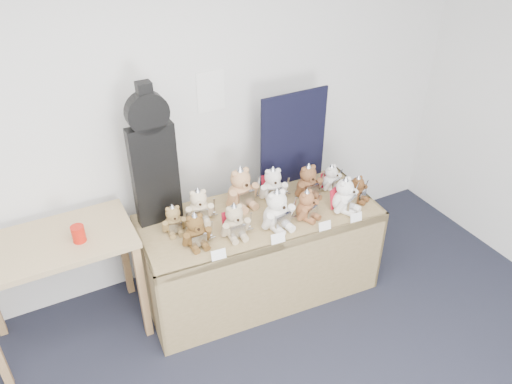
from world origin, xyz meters
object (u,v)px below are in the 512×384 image
teddy_front_left (235,222)px  teddy_front_far_right (345,196)px  display_table (264,237)px  teddy_front_right (307,206)px  red_cup (78,234)px  teddy_back_left (199,207)px  teddy_back_centre_right (273,185)px  guitar_case (153,158)px  teddy_front_centre (277,211)px  teddy_front_far_left (196,231)px  teddy_back_far_left (174,220)px  teddy_back_centre_left (241,189)px  teddy_back_end (331,178)px  teddy_front_end (358,190)px  side_table (55,257)px  teddy_back_right (308,182)px

teddy_front_left → teddy_front_far_right: 0.83m
display_table → teddy_front_right: bearing=-17.7°
red_cup → teddy_back_left: (0.81, 0.02, -0.07)m
red_cup → teddy_back_centre_right: (1.39, 0.02, -0.06)m
guitar_case → teddy_front_centre: guitar_case is taller
display_table → teddy_front_far_left: teddy_front_far_left is taller
teddy_back_far_left → teddy_front_centre: bearing=-16.1°
teddy_front_far_left → teddy_back_centre_left: (0.47, 0.28, 0.03)m
display_table → teddy_front_far_left: bearing=-171.9°
teddy_back_centre_right → teddy_back_end: 0.47m
teddy_front_far_left → teddy_back_far_left: (-0.08, 0.20, -0.01)m
teddy_front_far_left → teddy_front_end: 1.25m
teddy_front_right → side_table: bearing=144.9°
teddy_front_left → teddy_back_end: size_ratio=1.21×
display_table → teddy_back_centre_right: bearing=52.4°
teddy_front_right → teddy_back_centre_right: bearing=83.9°
teddy_front_centre → teddy_back_right: (0.40, 0.23, -0.02)m
teddy_front_right → teddy_back_centre_left: size_ratio=0.74×
teddy_front_far_left → teddy_back_centre_right: 0.75m
teddy_back_left → teddy_front_end: bearing=-4.4°
teddy_front_end → teddy_back_centre_left: teddy_back_centre_left is taller
teddy_front_right → teddy_front_far_right: 0.30m
teddy_front_centre → teddy_back_right: size_ratio=1.13×
teddy_front_far_right → teddy_front_end: bearing=-6.2°
teddy_front_left → guitar_case: bearing=136.7°
teddy_back_centre_left → teddy_back_centre_right: 0.25m
display_table → teddy_back_right: 0.53m
teddy_front_left → teddy_back_right: size_ratio=0.95×
teddy_back_left → teddy_back_centre_right: teddy_back_centre_right is taller
side_table → teddy_back_right: teddy_back_right is taller
teddy_front_right → teddy_back_end: teddy_front_right is taller
teddy_front_right → teddy_back_far_left: (-0.88, 0.28, -0.01)m
teddy_back_centre_left → teddy_back_far_left: teddy_back_centre_left is taller
teddy_back_centre_right → teddy_back_right: same height
display_table → teddy_back_centre_right: teddy_back_centre_right is taller
teddy_back_centre_left → teddy_back_end: 0.72m
teddy_front_right → teddy_front_far_left: bearing=152.5°
guitar_case → red_cup: guitar_case is taller
teddy_front_centre → teddy_front_far_right: teddy_front_centre is taller
teddy_front_centre → teddy_back_far_left: teddy_front_centre is taller
side_table → teddy_front_left: teddy_front_left is taller
teddy_front_far_left → teddy_back_left: teddy_back_left is taller
teddy_front_far_left → teddy_front_far_right: (1.09, -0.12, 0.01)m
guitar_case → teddy_back_far_left: bearing=-78.8°
teddy_front_right → guitar_case: bearing=131.4°
guitar_case → teddy_front_end: 1.50m
teddy_front_centre → teddy_back_left: teddy_front_centre is taller
teddy_front_right → teddy_back_far_left: bearing=140.4°
side_table → teddy_back_end: size_ratio=4.42×
teddy_front_right → teddy_back_centre_right: size_ratio=0.87×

